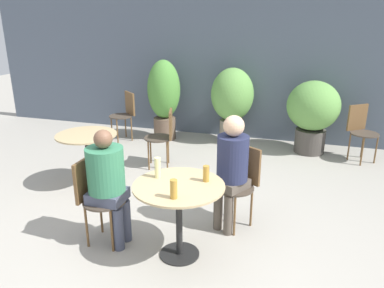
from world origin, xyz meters
The scene contains 17 objects.
ground_plane centered at (0.00, 0.00, 0.00)m, with size 20.00×20.00×0.00m, color #9E998E.
storefront_wall centered at (0.00, 3.79, 1.50)m, with size 10.00×0.06×3.00m.
cafe_table_near centered at (0.16, -0.02, 0.58)m, with size 0.82×0.82×0.72m.
cafe_table_far centered at (-1.45, 1.05, 0.57)m, with size 0.76×0.76×0.72m.
bistro_chair_0 centered at (0.58, 0.71, 0.52)m, with size 0.46×0.47×0.86m.
bistro_chair_1 centered at (-0.69, -0.02, 0.52)m, with size 0.41×0.41×0.86m.
bistro_chair_2 centered at (-1.90, 3.01, 0.52)m, with size 0.47×0.47×0.86m.
bistro_chair_3 centered at (-0.76, 1.99, 0.52)m, with size 0.45×0.43×0.86m.
bistro_chair_4 centered at (2.01, 3.14, 0.52)m, with size 0.47×0.47×0.86m.
seated_person_0 centered at (0.51, 0.59, 0.73)m, with size 0.38×0.40×1.22m.
seated_person_1 centered at (-0.55, -0.02, 0.69)m, with size 0.36×0.35×1.16m.
beer_glass_0 centered at (-0.08, 0.08, 0.82)m, with size 0.06×0.06×0.19m.
beer_glass_1 centered at (0.20, -0.27, 0.80)m, with size 0.06×0.06×0.16m.
beer_glass_2 centered at (0.37, 0.12, 0.79)m, with size 0.06×0.06×0.15m.
potted_plant_0 centered at (-1.25, 3.25, 0.80)m, with size 0.58×0.58×1.42m.
potted_plant_1 centered at (-0.05, 3.40, 0.78)m, with size 0.73×0.73×1.31m.
potted_plant_2 centered at (1.29, 3.28, 0.70)m, with size 0.83×0.83×1.18m.
Camera 1 is at (1.15, -2.86, 2.13)m, focal length 35.00 mm.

